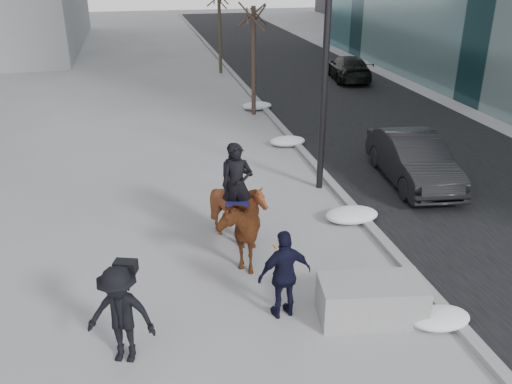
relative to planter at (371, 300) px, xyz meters
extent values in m
plane|color=gray|center=(-1.55, 1.59, -0.38)|extent=(120.00, 120.00, 0.00)
cube|color=black|center=(5.45, 11.59, -0.38)|extent=(8.00, 90.00, 0.01)
cube|color=gray|center=(1.45, 11.59, -0.32)|extent=(0.25, 90.00, 0.12)
cube|color=gray|center=(0.00, 0.00, 0.00)|extent=(2.02, 1.21, 0.76)
imported|color=black|center=(3.83, 5.85, 0.34)|extent=(1.94, 4.48, 1.43)
imported|color=black|center=(7.23, 19.73, 0.26)|extent=(2.36, 4.58, 1.27)
imported|color=#47190E|center=(-1.97, 2.62, 0.47)|extent=(1.27, 2.15, 1.71)
imported|color=black|center=(-1.97, 2.77, 1.34)|extent=(0.72, 0.54, 1.79)
cube|color=#11103A|center=(-1.97, 2.77, 0.96)|extent=(0.57, 0.64, 0.06)
imported|color=#4F220F|center=(-1.84, 3.46, 0.39)|extent=(1.38, 1.52, 1.54)
imported|color=black|center=(-1.84, 3.61, 1.17)|extent=(0.84, 0.68, 1.61)
cube|color=#0E1535|center=(-1.84, 3.61, 0.83)|extent=(0.53, 0.61, 0.06)
imported|color=black|center=(-1.54, 0.42, 0.50)|extent=(1.08, 0.57, 1.75)
cylinder|color=#CB670B|center=(-1.59, 0.97, 0.77)|extent=(0.04, 0.18, 0.07)
imported|color=black|center=(-4.44, -0.18, 0.50)|extent=(1.28, 0.98, 1.75)
cube|color=black|center=(-4.29, 0.07, 1.24)|extent=(0.41, 0.32, 0.20)
cylinder|color=black|center=(1.05, 6.05, 4.12)|extent=(0.18, 0.18, 9.00)
ellipsoid|color=white|center=(1.15, 3.81, -0.21)|extent=(1.37, 0.87, 0.35)
ellipsoid|color=white|center=(1.15, 14.83, -0.22)|extent=(1.29, 0.82, 0.33)
ellipsoid|color=white|center=(1.15, 9.88, -0.22)|extent=(1.26, 0.80, 0.32)
ellipsoid|color=white|center=(1.15, -0.49, -0.23)|extent=(1.15, 0.73, 0.29)
camera|label=1|loc=(-3.86, -7.65, 5.83)|focal=38.00mm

